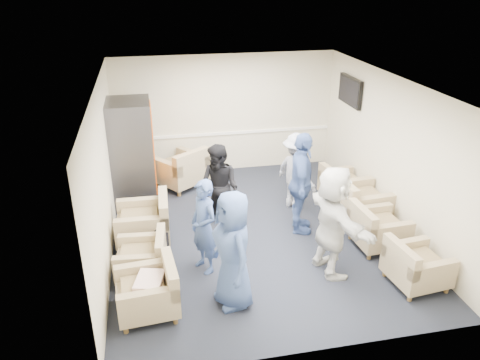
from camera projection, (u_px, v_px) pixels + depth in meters
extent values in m
plane|color=black|center=(254.00, 231.00, 8.50)|extent=(6.00, 6.00, 0.00)
plane|color=silver|center=(257.00, 84.00, 7.40)|extent=(6.00, 6.00, 0.00)
cube|color=beige|center=(225.00, 114.00, 10.63)|extent=(5.00, 0.02, 2.70)
cube|color=beige|center=(317.00, 260.00, 5.27)|extent=(5.00, 0.02, 2.70)
cube|color=beige|center=(104.00, 174.00, 7.49)|extent=(0.02, 6.00, 2.70)
cube|color=beige|center=(391.00, 152.00, 8.41)|extent=(0.02, 6.00, 2.70)
cube|color=white|center=(226.00, 133.00, 10.80)|extent=(4.98, 0.04, 0.06)
cube|color=black|center=(350.00, 91.00, 9.72)|extent=(0.07, 1.00, 0.58)
cube|color=black|center=(349.00, 91.00, 9.71)|extent=(0.01, 0.92, 0.50)
cube|color=#4B4B52|center=(351.00, 98.00, 9.79)|extent=(0.04, 0.10, 0.25)
cube|color=#9E8965|center=(147.00, 297.00, 6.40)|extent=(0.87, 0.87, 0.27)
cube|color=olive|center=(146.00, 287.00, 6.32)|extent=(0.60, 0.57, 0.09)
cube|color=#9E8965|center=(170.00, 274.00, 6.35)|extent=(0.20, 0.81, 0.38)
cube|color=#9E8965|center=(142.00, 263.00, 7.19)|extent=(0.81, 0.81, 0.25)
cube|color=olive|center=(141.00, 253.00, 7.13)|extent=(0.56, 0.53, 0.09)
cube|color=#9E8965|center=(161.00, 245.00, 7.10)|extent=(0.19, 0.76, 0.35)
cube|color=#9E8965|center=(143.00, 227.00, 8.09)|extent=(0.92, 0.92, 0.29)
cube|color=olive|center=(142.00, 217.00, 8.01)|extent=(0.64, 0.60, 0.10)
cube|color=#9E8965|center=(164.00, 207.00, 8.00)|extent=(0.18, 0.90, 0.42)
cube|color=#9E8965|center=(417.00, 271.00, 6.99)|extent=(0.85, 0.85, 0.26)
cube|color=olive|center=(418.00, 261.00, 6.92)|extent=(0.59, 0.56, 0.09)
cube|color=#9E8965|center=(401.00, 257.00, 6.77)|extent=(0.21, 0.79, 0.37)
cube|color=#9E8965|center=(378.00, 233.00, 7.96)|extent=(0.86, 0.86, 0.27)
cube|color=olive|center=(379.00, 224.00, 7.89)|extent=(0.60, 0.56, 0.10)
cube|color=#9E8965|center=(362.00, 219.00, 7.75)|extent=(0.18, 0.83, 0.39)
cube|color=#9E8965|center=(360.00, 207.00, 8.77)|extent=(1.00, 1.00, 0.31)
cube|color=olive|center=(361.00, 197.00, 8.69)|extent=(0.69, 0.65, 0.11)
cube|color=#9E8965|center=(343.00, 191.00, 8.52)|extent=(0.23, 0.94, 0.44)
cube|color=#9E8965|center=(343.00, 189.00, 9.61)|extent=(0.88, 0.88, 0.26)
cube|color=olive|center=(344.00, 181.00, 9.54)|extent=(0.60, 0.57, 0.09)
cube|color=#9E8965|center=(330.00, 177.00, 9.38)|extent=(0.24, 0.79, 0.36)
cube|color=#9E8965|center=(180.00, 173.00, 10.22)|extent=(1.31, 1.31, 0.31)
cube|color=olive|center=(180.00, 164.00, 10.13)|extent=(0.88, 0.89, 0.11)
cube|color=#9E8965|center=(192.00, 162.00, 9.82)|extent=(0.84, 0.69, 0.44)
cube|color=#4B4B52|center=(132.00, 153.00, 9.17)|extent=(0.83, 1.00, 2.11)
cube|color=#EF3104|center=(153.00, 147.00, 9.21)|extent=(0.02, 0.85, 1.69)
cube|color=black|center=(157.00, 187.00, 9.57)|extent=(0.02, 0.50, 0.13)
cube|color=black|center=(160.00, 244.00, 7.75)|extent=(0.33, 0.29, 0.40)
sphere|color=black|center=(159.00, 234.00, 7.68)|extent=(0.20, 0.20, 0.20)
cube|color=white|center=(150.00, 282.00, 6.31)|extent=(0.45, 0.53, 0.13)
imported|color=#3A528C|center=(233.00, 250.00, 6.35)|extent=(0.72, 0.94, 1.73)
imported|color=#3A528C|center=(204.00, 227.00, 7.13)|extent=(0.58, 0.66, 1.53)
imported|color=black|center=(219.00, 188.00, 8.31)|extent=(0.98, 0.97, 1.60)
imported|color=beige|center=(296.00, 172.00, 9.06)|extent=(0.94, 1.15, 1.55)
imported|color=#3A528C|center=(301.00, 184.00, 8.17)|extent=(0.73, 1.17, 1.86)
imported|color=silver|center=(333.00, 221.00, 7.04)|extent=(0.74, 1.70, 1.77)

